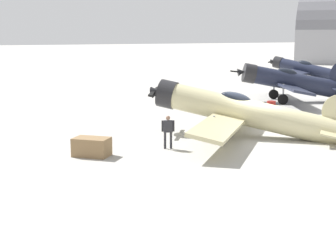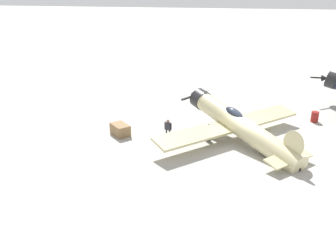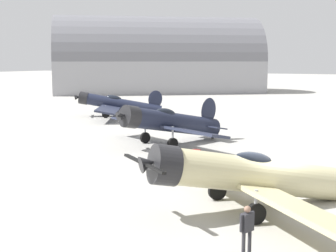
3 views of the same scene
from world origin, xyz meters
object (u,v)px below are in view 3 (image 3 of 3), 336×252
Objects in this scene: airplane_foreground at (263,177)px; airplane_far_line at (117,104)px; ground_crew_mechanic at (247,226)px; fuel_drum at (196,157)px; airplane_mid_apron at (169,122)px.

airplane_foreground is 0.84× the size of airplane_far_line.
ground_crew_mechanic reaches higher than fuel_drum.
fuel_drum is (6.76, -10.76, -0.53)m from ground_crew_mechanic.
fuel_drum is (5.77, -5.91, -0.86)m from airplane_foreground.
airplane_far_line reaches higher than fuel_drum.
airplane_far_line is (23.29, -23.32, 0.02)m from airplane_foreground.
airplane_foreground reaches higher than airplane_far_line.
airplane_far_line is 24.72m from fuel_drum.
airplane_far_line is 7.84× the size of ground_crew_mechanic.
fuel_drum is at bearing 143.00° from ground_crew_mechanic.
ground_crew_mechanic is (-0.99, 4.85, -0.33)m from airplane_foreground.
airplane_foreground is 14.93m from airplane_mid_apron.
airplane_foreground reaches higher than fuel_drum.
airplane_far_line is at bearing -44.83° from fuel_drum.
airplane_mid_apron is 18.05m from airplane_far_line.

